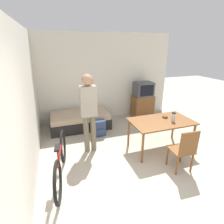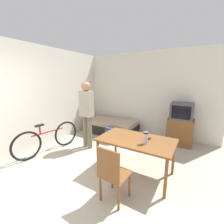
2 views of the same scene
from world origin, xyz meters
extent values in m
plane|color=#B2A893|center=(0.00, 0.00, 0.00)|extent=(20.00, 20.00, 0.00)
cube|color=silver|center=(0.00, 3.82, 1.35)|extent=(4.82, 0.06, 2.70)
cube|color=silver|center=(-1.94, 1.90, 1.35)|extent=(0.06, 4.79, 2.70)
cube|color=black|center=(-0.80, 3.25, 0.16)|extent=(1.70, 0.92, 0.31)
cube|color=tan|center=(-0.80, 3.25, 0.38)|extent=(1.65, 0.89, 0.14)
cube|color=brown|center=(1.36, 3.41, 0.37)|extent=(0.67, 0.46, 0.75)
cube|color=#424247|center=(1.36, 3.41, 0.98)|extent=(0.58, 0.46, 0.46)
cube|color=black|center=(1.36, 3.19, 0.98)|extent=(0.47, 0.01, 0.36)
cube|color=brown|center=(0.80, 1.48, 0.71)|extent=(1.40, 0.83, 0.03)
cylinder|color=brown|center=(0.15, 1.13, 0.35)|extent=(0.05, 0.05, 0.70)
cylinder|color=brown|center=(1.44, 1.13, 0.35)|extent=(0.05, 0.05, 0.70)
cylinder|color=brown|center=(0.15, 1.84, 0.35)|extent=(0.05, 0.05, 0.70)
cylinder|color=brown|center=(1.44, 1.84, 0.35)|extent=(0.05, 0.05, 0.70)
cube|color=brown|center=(0.77, 0.74, 0.43)|extent=(0.43, 0.43, 0.02)
cube|color=brown|center=(0.76, 0.55, 0.67)|extent=(0.37, 0.05, 0.47)
cylinder|color=brown|center=(0.94, 0.89, 0.21)|extent=(0.04, 0.04, 0.42)
cylinder|color=brown|center=(0.62, 0.91, 0.21)|extent=(0.04, 0.04, 0.42)
cylinder|color=brown|center=(0.92, 0.56, 0.21)|extent=(0.04, 0.04, 0.42)
cylinder|color=brown|center=(0.60, 0.58, 0.21)|extent=(0.04, 0.04, 0.42)
torus|color=black|center=(-1.38, 1.73, 0.34)|extent=(0.15, 0.69, 0.69)
torus|color=black|center=(-1.53, 0.70, 0.34)|extent=(0.15, 0.69, 0.69)
cylinder|color=maroon|center=(-1.46, 1.21, 0.53)|extent=(0.15, 0.81, 0.04)
cylinder|color=maroon|center=(-1.48, 1.03, 0.63)|extent=(0.04, 0.04, 0.20)
cube|color=black|center=(-1.48, 1.03, 0.75)|extent=(0.11, 0.21, 0.04)
cylinder|color=#6B604C|center=(-0.85, 1.93, 0.44)|extent=(0.12, 0.12, 0.88)
cylinder|color=#6B604C|center=(-0.69, 1.93, 0.44)|extent=(0.12, 0.12, 0.88)
cube|color=#9E9384|center=(-0.77, 1.93, 1.21)|extent=(0.34, 0.20, 0.66)
sphere|color=#A87A5B|center=(-0.77, 1.93, 1.66)|extent=(0.24, 0.24, 0.24)
cylinder|color=#B7B7BC|center=(1.01, 1.37, 0.84)|extent=(0.08, 0.08, 0.22)
cylinder|color=black|center=(1.01, 1.37, 0.93)|extent=(0.09, 0.09, 0.03)
cylinder|color=brown|center=(0.98, 1.61, 0.75)|extent=(0.12, 0.12, 0.05)
cube|color=navy|center=(-0.39, 2.57, 0.22)|extent=(0.34, 0.20, 0.44)
cube|color=navy|center=(-0.39, 2.46, 0.15)|extent=(0.24, 0.03, 0.15)
camera|label=1|loc=(-1.42, -1.58, 2.31)|focal=28.00mm
camera|label=2|loc=(1.76, -1.02, 1.83)|focal=24.00mm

